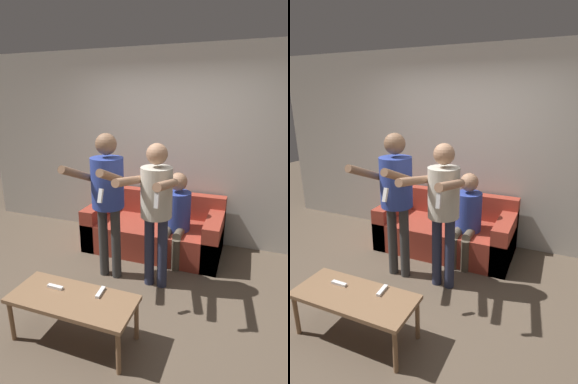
{
  "view_description": "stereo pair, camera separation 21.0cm",
  "coord_description": "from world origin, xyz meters",
  "views": [
    {
      "loc": [
        1.06,
        -2.38,
        2.03
      ],
      "look_at": [
        -0.11,
        0.84,
        0.96
      ],
      "focal_mm": 28.0,
      "sensor_mm": 36.0,
      "label": 1
    },
    {
      "loc": [
        1.26,
        -2.3,
        2.03
      ],
      "look_at": [
        -0.11,
        0.84,
        0.96
      ],
      "focal_mm": 28.0,
      "sensor_mm": 36.0,
      "label": 2
    }
  ],
  "objects": [
    {
      "name": "ground_plane",
      "position": [
        0.0,
        0.0,
        0.0
      ],
      "size": [
        14.0,
        14.0,
        0.0
      ],
      "primitive_type": "plane",
      "color": "brown"
    },
    {
      "name": "wall_back",
      "position": [
        0.0,
        1.73,
        1.35
      ],
      "size": [
        6.4,
        0.06,
        2.7
      ],
      "color": "#B7B2A8",
      "rests_on": "ground_plane"
    },
    {
      "name": "couch",
      "position": [
        -0.11,
        1.27,
        0.26
      ],
      "size": [
        1.83,
        0.86,
        0.76
      ],
      "color": "#9E3828",
      "rests_on": "ground_plane"
    },
    {
      "name": "person_standing_left",
      "position": [
        -0.39,
        0.42,
        1.07
      ],
      "size": [
        0.48,
        0.75,
        1.69
      ],
      "color": "#383838",
      "rests_on": "ground_plane"
    },
    {
      "name": "person_standing_right",
      "position": [
        0.17,
        0.42,
        1.02
      ],
      "size": [
        0.45,
        0.78,
        1.61
      ],
      "color": "#282D47",
      "rests_on": "ground_plane"
    },
    {
      "name": "person_seated",
      "position": [
        0.24,
        1.1,
        0.64
      ],
      "size": [
        0.34,
        0.55,
        1.15
      ],
      "color": "brown",
      "rests_on": "ground_plane"
    },
    {
      "name": "coffee_table",
      "position": [
        -0.24,
        -0.57,
        0.38
      ],
      "size": [
        1.09,
        0.46,
        0.43
      ],
      "color": "#846042",
      "rests_on": "ground_plane"
    },
    {
      "name": "remote_near",
      "position": [
        -0.45,
        -0.51,
        0.44
      ],
      "size": [
        0.15,
        0.04,
        0.02
      ],
      "color": "white",
      "rests_on": "coffee_table"
    },
    {
      "name": "remote_far",
      "position": [
        -0.04,
        -0.44,
        0.44
      ],
      "size": [
        0.05,
        0.15,
        0.02
      ],
      "color": "white",
      "rests_on": "coffee_table"
    }
  ]
}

